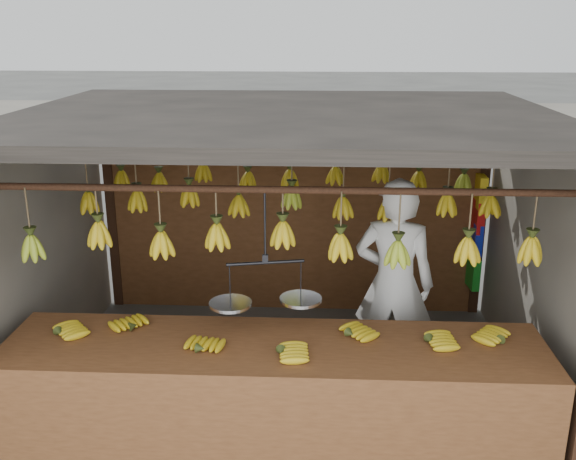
{
  "coord_description": "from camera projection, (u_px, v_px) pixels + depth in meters",
  "views": [
    {
      "loc": [
        0.28,
        -5.16,
        3.05
      ],
      "look_at": [
        0.0,
        0.3,
        1.3
      ],
      "focal_mm": 40.0,
      "sensor_mm": 36.0,
      "label": 1
    }
  ],
  "objects": [
    {
      "name": "ground",
      "position": [
        286.0,
        375.0,
        5.85
      ],
      "size": [
        80.0,
        80.0,
        0.0
      ],
      "primitive_type": "plane",
      "color": "#5B5B57"
    },
    {
      "name": "stall",
      "position": [
        288.0,
        155.0,
        5.56
      ],
      "size": [
        4.3,
        3.3,
        2.4
      ],
      "color": "black",
      "rests_on": "ground"
    },
    {
      "name": "counter",
      "position": [
        273.0,
        377.0,
        4.46
      ],
      "size": [
        3.86,
        0.88,
        0.96
      ],
      "color": "brown",
      "rests_on": "ground"
    },
    {
      "name": "hanging_bananas",
      "position": [
        287.0,
        205.0,
        5.35
      ],
      "size": [
        3.59,
        2.22,
        0.39
      ],
      "color": "#92A523",
      "rests_on": "ground"
    },
    {
      "name": "balance_scale",
      "position": [
        266.0,
        297.0,
        4.54
      ],
      "size": [
        0.79,
        0.4,
        0.83
      ],
      "color": "black",
      "rests_on": "ground"
    },
    {
      "name": "vendor",
      "position": [
        394.0,
        284.0,
        5.49
      ],
      "size": [
        0.76,
        0.58,
        1.87
      ],
      "primitive_type": "imported",
      "rotation": [
        0.0,
        0.0,
        2.93
      ],
      "color": "white",
      "rests_on": "ground"
    },
    {
      "name": "bag_bundles",
      "position": [
        477.0,
        230.0,
        6.74
      ],
      "size": [
        0.08,
        0.26,
        1.23
      ],
      "color": "yellow",
      "rests_on": "ground"
    }
  ]
}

